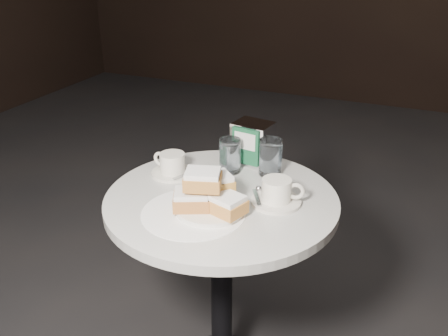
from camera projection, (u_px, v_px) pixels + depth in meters
cafe_table at (222, 251)px, 1.58m from camera, size 0.70×0.70×0.74m
sugar_spill at (194, 213)px, 1.40m from camera, size 0.38×0.38×0.00m
beignet_plate at (209, 196)px, 1.39m from camera, size 0.23×0.22×0.13m
coffee_cup_left at (172, 165)px, 1.62m from camera, size 0.16×0.16×0.07m
coffee_cup_right at (277, 193)px, 1.44m from camera, size 0.18×0.18×0.08m
water_glass_left at (230, 156)px, 1.63m from camera, size 0.08×0.08×0.11m
water_glass_right at (271, 158)px, 1.61m from camera, size 0.10×0.10×0.12m
napkin_dispenser at (253, 143)px, 1.68m from camera, size 0.14×0.12×0.14m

